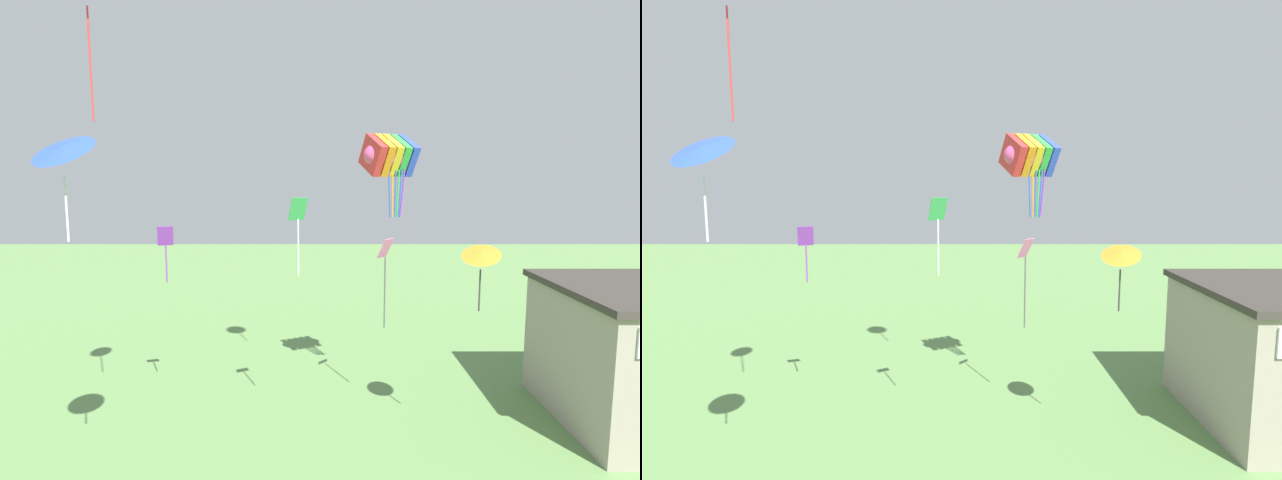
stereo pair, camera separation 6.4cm
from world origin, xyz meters
The scene contains 6 objects.
kite_rainbow_parafoil centered at (2.43, 14.56, 9.36)m, with size 2.47×2.23×2.96m.
kite_green_diamond centered at (-0.71, 12.23, 7.21)m, with size 0.63×0.54×2.47m.
kite_blue_delta centered at (-5.62, 7.69, 9.20)m, with size 1.70×1.60×2.44m.
kite_purple_streamer centered at (-5.51, 14.24, 6.25)m, with size 0.61×0.45×2.02m.
kite_pink_diamond centered at (2.34, 14.47, 5.37)m, with size 0.66×0.67×3.30m.
kite_orange_delta centered at (4.75, 11.28, 6.32)m, with size 1.48×1.45×2.02m.
Camera 2 is at (0.04, -3.30, 8.63)m, focal length 28.00 mm.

